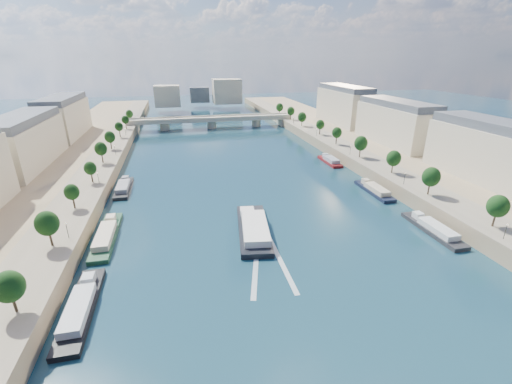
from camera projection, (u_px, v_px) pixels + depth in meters
ground at (250, 195)px, 125.23m from camera, size 700.00×700.00×0.00m
quay_left at (30, 206)px, 109.21m from camera, size 44.00×520.00×5.00m
quay_right at (422, 174)px, 139.40m from camera, size 44.00×520.00×5.00m
pave_left at (79, 195)px, 111.41m from camera, size 14.00×520.00×0.10m
pave_right at (390, 170)px, 135.31m from camera, size 14.00×520.00×0.10m
trees_left at (84, 177)px, 111.63m from camera, size 4.80×268.80×8.26m
trees_right at (374, 151)px, 141.92m from camera, size 4.80×268.80×8.26m
lamps_left at (85, 198)px, 102.29m from camera, size 0.36×200.36×4.28m
lamps_right at (374, 161)px, 137.88m from camera, size 0.36×200.36×4.28m
buildings_right at (436, 132)px, 147.81m from camera, size 16.00×226.00×23.20m
skyline at (204, 93)px, 319.05m from camera, size 79.00×42.00×22.00m
bridge at (212, 121)px, 238.27m from camera, size 112.00×12.00×8.15m
tour_barge at (254, 228)px, 98.24m from camera, size 12.62×30.52×4.02m
wake at (268, 263)px, 83.69m from camera, size 11.28×26.02×0.04m
moored_barges_left at (96, 266)px, 81.08m from camera, size 5.00×132.00×3.60m
moored_barges_right at (399, 207)px, 112.80m from camera, size 5.00×125.79×3.60m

